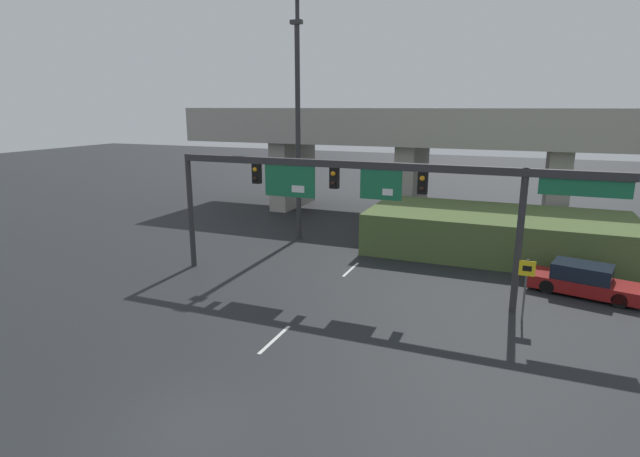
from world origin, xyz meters
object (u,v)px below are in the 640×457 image
(highway_light_pole_near, at_px, (297,128))
(highway_light_pole_far, at_px, (298,117))
(parked_sedan_near_right, at_px, (584,281))
(signal_gantry, at_px, (361,184))
(speed_limit_sign, at_px, (526,281))

(highway_light_pole_near, xyz_separation_m, highway_light_pole_far, (0.07, -0.02, 0.68))
(highway_light_pole_near, relative_size, highway_light_pole_far, 0.91)
(parked_sedan_near_right, bearing_deg, signal_gantry, -148.29)
(signal_gantry, relative_size, highway_light_pole_far, 1.37)
(parked_sedan_near_right, bearing_deg, highway_light_pole_far, 179.10)
(highway_light_pole_near, xyz_separation_m, parked_sedan_near_right, (15.93, -4.12, -6.28))
(signal_gantry, distance_m, speed_limit_sign, 7.82)
(speed_limit_sign, xyz_separation_m, parked_sedan_near_right, (2.50, 4.07, -0.99))
(speed_limit_sign, bearing_deg, highway_light_pole_near, 148.62)
(speed_limit_sign, bearing_deg, highway_light_pole_far, 148.53)
(parked_sedan_near_right, bearing_deg, speed_limit_sign, -107.95)
(signal_gantry, distance_m, highway_light_pole_near, 9.86)
(signal_gantry, bearing_deg, parked_sedan_near_right, 18.08)
(signal_gantry, bearing_deg, highway_light_pole_far, 131.15)
(speed_limit_sign, relative_size, highway_light_pole_far, 0.17)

